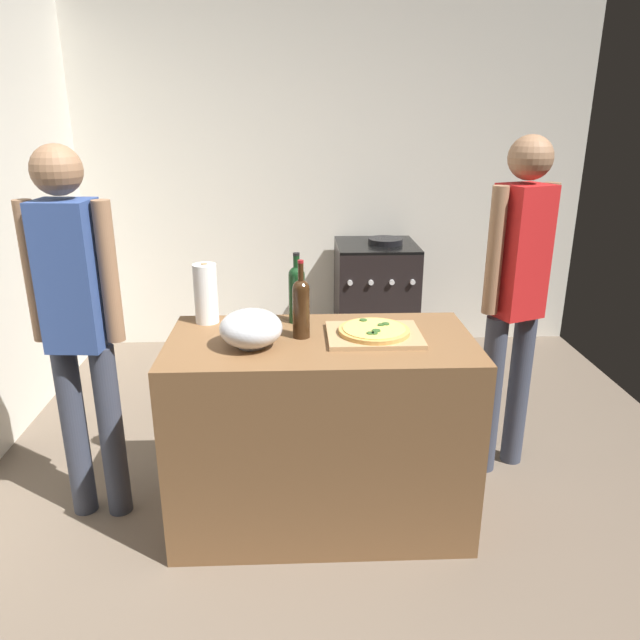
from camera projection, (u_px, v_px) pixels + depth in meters
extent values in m
cube|color=#6B5B4C|center=(323.00, 429.00, 3.62)|extent=(4.18, 3.56, 0.02)
cube|color=silver|center=(314.00, 181.00, 4.64)|extent=(4.18, 0.10, 2.60)
cube|color=brown|center=(321.00, 431.00, 2.69)|extent=(1.31, 0.66, 0.89)
cube|color=tan|center=(374.00, 335.00, 2.56)|extent=(0.40, 0.32, 0.02)
cylinder|color=tan|center=(374.00, 331.00, 2.56)|extent=(0.30, 0.30, 0.02)
cylinder|color=#EAC660|center=(374.00, 328.00, 2.55)|extent=(0.27, 0.27, 0.00)
cylinder|color=#335926|center=(363.00, 320.00, 2.65)|extent=(0.03, 0.03, 0.01)
cylinder|color=#335926|center=(370.00, 333.00, 2.49)|extent=(0.03, 0.03, 0.01)
cylinder|color=#335926|center=(375.00, 333.00, 2.49)|extent=(0.03, 0.03, 0.01)
cylinder|color=#335926|center=(381.00, 325.00, 2.59)|extent=(0.03, 0.03, 0.01)
cylinder|color=#335926|center=(386.00, 324.00, 2.60)|extent=(0.03, 0.03, 0.01)
cylinder|color=#335926|center=(376.00, 331.00, 2.52)|extent=(0.04, 0.04, 0.01)
cylinder|color=#B2B2B7|center=(252.00, 346.00, 2.46)|extent=(0.11, 0.11, 0.01)
ellipsoid|color=silver|center=(251.00, 328.00, 2.44)|extent=(0.26, 0.26, 0.15)
cylinder|color=white|center=(206.00, 294.00, 2.71)|extent=(0.11, 0.11, 0.27)
cylinder|color=#997551|center=(206.00, 293.00, 2.71)|extent=(0.03, 0.03, 0.28)
cylinder|color=#143819|center=(297.00, 299.00, 2.72)|extent=(0.07, 0.07, 0.22)
sphere|color=#143819|center=(297.00, 275.00, 2.68)|extent=(0.07, 0.07, 0.07)
cylinder|color=#143819|center=(296.00, 263.00, 2.66)|extent=(0.03, 0.03, 0.07)
cylinder|color=black|center=(296.00, 254.00, 2.65)|extent=(0.03, 0.03, 0.01)
cylinder|color=#331E0F|center=(301.00, 313.00, 2.54)|extent=(0.07, 0.07, 0.22)
sphere|color=#331E0F|center=(301.00, 288.00, 2.50)|extent=(0.07, 0.07, 0.07)
cylinder|color=#331E0F|center=(301.00, 273.00, 2.48)|extent=(0.02, 0.02, 0.09)
cylinder|color=maroon|center=(301.00, 262.00, 2.46)|extent=(0.03, 0.03, 0.01)
cube|color=black|center=(375.00, 302.00, 4.56)|extent=(0.59, 0.60, 0.87)
cube|color=black|center=(377.00, 245.00, 4.42)|extent=(0.59, 0.60, 0.02)
cylinder|color=silver|center=(350.00, 283.00, 4.18)|extent=(0.04, 0.02, 0.04)
cylinder|color=silver|center=(371.00, 283.00, 4.19)|extent=(0.04, 0.02, 0.04)
cylinder|color=silver|center=(392.00, 282.00, 4.19)|extent=(0.04, 0.02, 0.04)
cylinder|color=silver|center=(413.00, 282.00, 4.20)|extent=(0.04, 0.02, 0.04)
cylinder|color=black|center=(385.00, 241.00, 4.41)|extent=(0.25, 0.25, 0.04)
cylinder|color=#383D4C|center=(75.00, 432.00, 2.73)|extent=(0.11, 0.11, 0.84)
cylinder|color=#383D4C|center=(111.00, 432.00, 2.73)|extent=(0.11, 0.11, 0.84)
cube|color=#334C8C|center=(71.00, 276.00, 2.49)|extent=(0.24, 0.22, 0.63)
cylinder|color=#936B4C|center=(33.00, 272.00, 2.49)|extent=(0.08, 0.08, 0.60)
cylinder|color=#936B4C|center=(109.00, 273.00, 2.48)|extent=(0.08, 0.08, 0.60)
sphere|color=#936B4C|center=(56.00, 170.00, 2.35)|extent=(0.20, 0.20, 0.20)
cylinder|color=#383D4C|center=(518.00, 389.00, 3.14)|extent=(0.11, 0.11, 0.85)
cylinder|color=#383D4C|center=(490.00, 396.00, 3.07)|extent=(0.11, 0.11, 0.85)
cube|color=red|center=(520.00, 252.00, 2.87)|extent=(0.28, 0.27, 0.64)
cylinder|color=#936B4C|center=(545.00, 246.00, 2.92)|extent=(0.08, 0.08, 0.61)
cylinder|color=#936B4C|center=(495.00, 251.00, 2.80)|extent=(0.08, 0.08, 0.61)
sphere|color=#936B4C|center=(531.00, 157.00, 2.72)|extent=(0.21, 0.21, 0.21)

